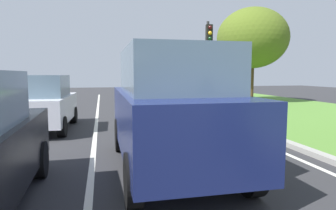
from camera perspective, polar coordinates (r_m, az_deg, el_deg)
The scene contains 9 objects.
ground_plane at distance 10.74m, azimuth -9.93°, elevation -3.81°, with size 60.00×60.00×0.00m, color #2D2D30.
lane_line_center at distance 10.73m, azimuth -13.67°, elevation -3.88°, with size 0.12×32.00×0.01m, color silver.
lane_line_right_edge at distance 11.48m, azimuth 8.35°, elevation -3.14°, with size 0.12×32.00×0.01m, color silver.
grass_verge_right at distance 13.99m, azimuth 27.45°, elevation -2.00°, with size 9.00×48.00×0.06m, color #548433.
curb_right at distance 11.66m, azimuth 10.65°, elevation -2.75°, with size 0.24×48.00×0.12m, color #9E9B93.
car_suv_ahead at distance 5.58m, azimuth 0.57°, elevation -0.70°, with size 1.98×4.51×2.28m.
car_hatchback_far at distance 10.31m, azimuth -22.91°, elevation 0.34°, with size 1.85×3.76×1.78m.
traffic_light_near_right at distance 15.88m, azimuth 7.78°, elevation 10.61°, with size 0.32×0.50×4.54m.
tree_roadside_far at distance 19.59m, azimuth 15.93°, elevation 12.24°, with size 4.39×4.39×5.89m.
Camera 1 is at (-0.48, 3.42, 1.82)m, focal length 31.67 mm.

